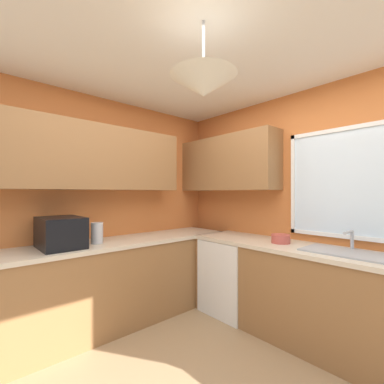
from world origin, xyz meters
name	(u,v)px	position (x,y,z in m)	size (l,w,h in m)	color
room_shell	(186,155)	(-0.76, 0.50, 1.80)	(3.67, 3.35, 2.59)	#D17238
counter_run_left	(107,284)	(-1.46, 0.00, 0.45)	(0.65, 2.96, 0.90)	olive
counter_run_back	(321,298)	(0.21, 1.30, 0.45)	(2.76, 0.65, 0.90)	olive
dishwasher	(233,275)	(-0.80, 1.27, 0.43)	(0.60, 0.60, 0.85)	white
microwave	(61,232)	(-1.46, -0.46, 1.04)	(0.48, 0.36, 0.29)	black
kettle	(97,233)	(-1.44, -0.12, 1.00)	(0.12, 0.12, 0.22)	#B7B7BC
sink_assembly	(346,252)	(0.42, 1.31, 0.91)	(0.67, 0.40, 0.19)	#9EA0A5
bowl	(281,239)	(-0.19, 1.30, 0.94)	(0.19, 0.19, 0.09)	#B74C42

